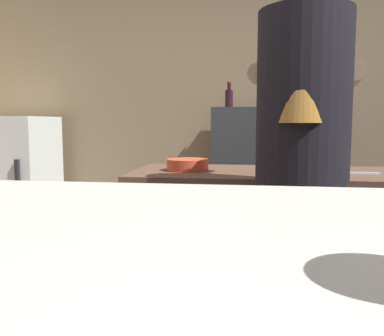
{
  "coord_description": "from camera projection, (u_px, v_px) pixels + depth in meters",
  "views": [
    {
      "loc": [
        -0.13,
        -1.36,
        1.13
      ],
      "look_at": [
        -0.22,
        -0.75,
        1.06
      ],
      "focal_mm": 38.78,
      "sensor_mm": 36.0,
      "label": 1
    }
  ],
  "objects": [
    {
      "name": "wall_back",
      "position": [
        267.0,
        96.0,
        3.47
      ],
      "size": [
        5.2,
        0.1,
        2.7
      ],
      "primitive_type": "cube",
      "color": "#957E5C",
      "rests_on": "ground"
    },
    {
      "name": "prep_counter",
      "position": [
        349.0,
        264.0,
        2.0
      ],
      "size": [
        2.1,
        0.6,
        0.89
      ],
      "primitive_type": "cube",
      "color": "brown",
      "rests_on": "ground"
    },
    {
      "name": "back_shelf",
      "position": [
        273.0,
        187.0,
        3.26
      ],
      "size": [
        0.95,
        0.36,
        1.24
      ],
      "primitive_type": "cube",
      "color": "#33373A",
      "rests_on": "ground"
    },
    {
      "name": "mini_fridge",
      "position": [
        14.0,
        189.0,
        3.39
      ],
      "size": [
        0.61,
        0.58,
        1.17
      ],
      "color": "white",
      "rests_on": "ground"
    },
    {
      "name": "bartender",
      "position": [
        302.0,
        154.0,
        1.53
      ],
      "size": [
        0.47,
        0.54,
        1.74
      ],
      "rotation": [
        0.0,
        0.0,
        1.39
      ],
      "color": "#2B273B",
      "rests_on": "ground"
    },
    {
      "name": "mixing_bowl",
      "position": [
        188.0,
        165.0,
        2.04
      ],
      "size": [
        0.21,
        0.21,
        0.06
      ],
      "primitive_type": "cylinder",
      "color": "#D1492E",
      "rests_on": "prep_counter"
    },
    {
      "name": "chefs_knife",
      "position": [
        353.0,
        173.0,
        1.9
      ],
      "size": [
        0.24,
        0.04,
        0.01
      ],
      "primitive_type": "cube",
      "rotation": [
        0.0,
        0.0,
        0.03
      ],
      "color": "silver",
      "rests_on": "prep_counter"
    },
    {
      "name": "bottle_hot_sauce",
      "position": [
        282.0,
        94.0,
        3.09
      ],
      "size": [
        0.07,
        0.07,
        0.24
      ],
      "color": "#325F9A",
      "rests_on": "back_shelf"
    },
    {
      "name": "bottle_vinegar",
      "position": [
        329.0,
        95.0,
        3.11
      ],
      "size": [
        0.06,
        0.06,
        0.24
      ],
      "color": "#2F5B9B",
      "rests_on": "back_shelf"
    },
    {
      "name": "bottle_olive_oil",
      "position": [
        283.0,
        96.0,
        3.24
      ],
      "size": [
        0.05,
        0.05,
        0.23
      ],
      "color": "#2953A0",
      "rests_on": "back_shelf"
    },
    {
      "name": "bottle_soy",
      "position": [
        229.0,
        98.0,
        3.3
      ],
      "size": [
        0.06,
        0.06,
        0.21
      ],
      "color": "black",
      "rests_on": "back_shelf"
    }
  ]
}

